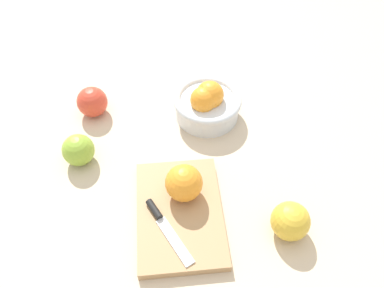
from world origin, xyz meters
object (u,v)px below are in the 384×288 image
Objects in this scene: bowl at (207,104)px; apple_front_left_2 at (92,102)px; orange_on_board at (184,183)px; cutting_board at (180,213)px; apple_back_right at (290,221)px; knife at (163,222)px; apple_front_left at (78,150)px.

bowl is 0.28m from apple_front_left_2.
orange_on_board is 0.34m from apple_front_left_2.
apple_back_right is (0.07, 0.20, 0.03)m from cutting_board.
knife is (0.02, -0.04, 0.02)m from cutting_board.
knife reaches higher than cutting_board.
apple_front_left is 0.15m from apple_front_left_2.
apple_front_left_2 is at bearing -138.79° from apple_back_right.
bowl is at bearing 104.39° from apple_front_left.
orange_on_board is 0.09m from knife.
cutting_board is at bearing 45.87° from apple_front_left.
bowl is at bearing 76.17° from apple_front_left_2.
apple_front_left_2 reaches higher than knife.
knife is (0.06, -0.05, -0.03)m from orange_on_board.
apple_back_right reaches higher than cutting_board.
orange_on_board is at bearing 54.66° from apple_front_left.
cutting_board is 0.37m from apple_front_left_2.
cutting_board is at bearing -23.31° from orange_on_board.
orange_on_board reaches higher than cutting_board.
apple_front_left_2 reaches higher than cutting_board.
orange_on_board reaches higher than knife.
knife is at bearing -102.53° from apple_back_right.
bowl is at bearing -166.29° from apple_back_right.
cutting_board is 3.29× the size of apple_back_right.
apple_back_right is (0.11, 0.18, -0.02)m from orange_on_board.
apple_front_left_2 is (-0.33, -0.16, 0.03)m from cutting_board.
orange_on_board reaches higher than apple_front_left_2.
knife is at bearing 18.57° from apple_front_left_2.
bowl is 2.32× the size of apple_front_left.
bowl reaches higher than apple_back_right.
apple_back_right is 1.01× the size of apple_front_left_2.
orange_on_board reaches higher than apple_back_right.
orange_on_board is at bearing -121.48° from apple_back_right.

